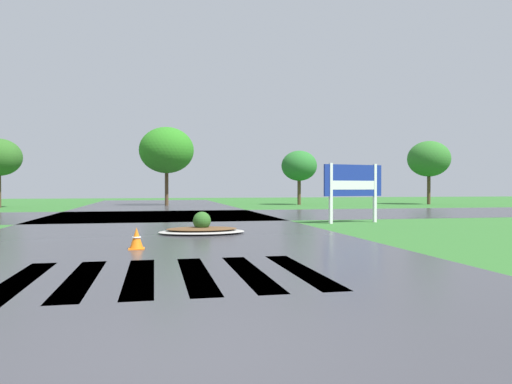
# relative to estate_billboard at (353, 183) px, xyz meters

# --- Properties ---
(ground_plane) EXTENTS (120.00, 120.00, 0.10)m
(ground_plane) POSITION_rel_estate_billboard_xyz_m (-7.60, -14.38, -1.64)
(ground_plane) COLOR #2D6628
(asphalt_roadway) EXTENTS (10.86, 80.00, 0.01)m
(asphalt_roadway) POSITION_rel_estate_billboard_xyz_m (-7.60, -4.38, -1.59)
(asphalt_roadway) COLOR #35353A
(asphalt_roadway) RESTS_ON ground
(asphalt_cross_road) EXTENTS (90.00, 9.77, 0.01)m
(asphalt_cross_road) POSITION_rel_estate_billboard_xyz_m (-7.60, 6.64, -1.59)
(asphalt_cross_road) COLOR #35353A
(asphalt_cross_road) RESTS_ON ground
(crosswalk_stripes) EXTENTS (4.95, 3.52, 0.01)m
(crosswalk_stripes) POSITION_rel_estate_billboard_xyz_m (-7.60, -10.16, -1.59)
(crosswalk_stripes) COLOR white
(crosswalk_stripes) RESTS_ON ground
(estate_billboard) EXTENTS (2.66, 0.61, 2.39)m
(estate_billboard) POSITION_rel_estate_billboard_xyz_m (0.00, 0.00, 0.00)
(estate_billboard) COLOR white
(estate_billboard) RESTS_ON ground
(median_island) EXTENTS (2.66, 1.69, 0.68)m
(median_island) POSITION_rel_estate_billboard_xyz_m (-6.38, -3.22, -1.44)
(median_island) COLOR #9E9B93
(median_island) RESTS_ON ground
(traffic_cone) EXTENTS (0.36, 0.36, 0.51)m
(traffic_cone) POSITION_rel_estate_billboard_xyz_m (-8.23, -6.67, -1.35)
(traffic_cone) COLOR orange
(traffic_cone) RESTS_ON ground
(background_treeline) EXTENTS (46.64, 6.15, 6.11)m
(background_treeline) POSITION_rel_estate_billboard_xyz_m (-11.80, 19.55, 2.13)
(background_treeline) COLOR #4C3823
(background_treeline) RESTS_ON ground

